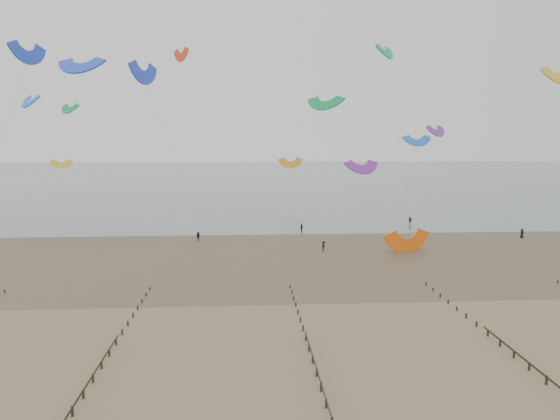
# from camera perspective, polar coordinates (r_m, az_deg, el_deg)

# --- Properties ---
(ground) EXTENTS (500.00, 500.00, 0.00)m
(ground) POSITION_cam_1_polar(r_m,az_deg,el_deg) (59.81, -1.86, -11.34)
(ground) COLOR brown
(ground) RESTS_ON ground
(sea_and_shore) EXTENTS (500.00, 665.00, 0.03)m
(sea_and_shore) POSITION_cam_1_polar(r_m,az_deg,el_deg) (92.99, -5.06, -4.39)
(sea_and_shore) COLOR #475654
(sea_and_shore) RESTS_ON ground
(groynes) EXTENTS (72.16, 50.16, 1.00)m
(groynes) POSITION_cam_1_polar(r_m,az_deg,el_deg) (42.43, 4.74, -19.04)
(groynes) COLOR black
(groynes) RESTS_ON ground
(kitesurfers) EXTENTS (145.26, 28.44, 1.84)m
(kitesurfers) POSITION_cam_1_polar(r_m,az_deg,el_deg) (109.01, 8.58, -2.17)
(kitesurfers) COLOR black
(kitesurfers) RESTS_ON ground
(grounded_kite) EXTENTS (9.36, 8.37, 4.25)m
(grounded_kite) POSITION_cam_1_polar(r_m,az_deg,el_deg) (95.66, 13.15, -4.23)
(grounded_kite) COLOR #FF6410
(grounded_kite) RESTS_ON ground
(kites_airborne) EXTENTS (244.01, 112.07, 45.19)m
(kites_airborne) POSITION_cam_1_polar(r_m,az_deg,el_deg) (141.20, -8.51, 9.12)
(kites_airborne) COLOR #079C6E
(kites_airborne) RESTS_ON ground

